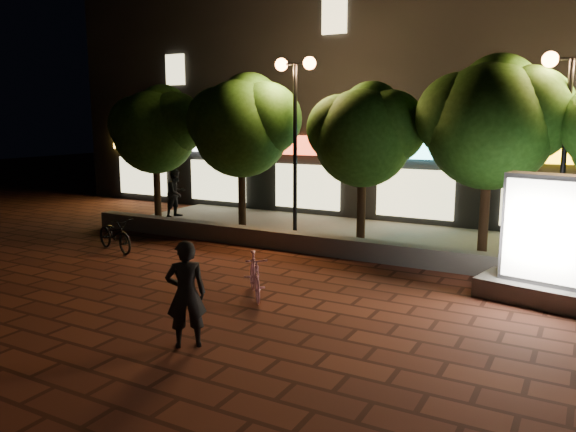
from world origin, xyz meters
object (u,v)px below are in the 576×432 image
Objects in this scene: scooter_pink at (255,275)px; street_lamp_right at (569,104)px; tree_far_left at (157,126)px; street_lamp_left at (295,102)px; tree_right at (493,118)px; pedestrian at (176,193)px; tree_left at (244,122)px; tree_mid at (366,131)px; ad_kiosk at (544,251)px; rider at (186,294)px; scooter_parked at (115,234)px.

street_lamp_right is at bearing 5.99° from scooter_pink.
street_lamp_left is (5.45, -0.26, 0.74)m from tree_far_left.
pedestrian is (-10.72, 0.76, -2.63)m from tree_right.
tree_far_left is 0.95× the size of tree_left.
tree_left is at bearing 178.32° from street_lamp_right.
tree_right is 0.98× the size of street_lamp_left.
tree_far_left is 7.50m from tree_mid.
ad_kiosk is at bearing -91.95° from street_lamp_right.
rider is (4.14, -7.98, -2.58)m from tree_left.
street_lamp_right reaches higher than rider.
tree_left is 7.22m from scooter_pink.
pedestrian is at bearing 169.18° from street_lamp_left.
street_lamp_right reaches higher than tree_left.
street_lamp_left reaches higher than scooter_parked.
tree_far_left is 2.69× the size of rider.
scooter_parked is at bearing -76.05° from rider.
rider is at bearing -107.33° from scooter_parked.
rider is (7.65, -7.98, -2.43)m from tree_far_left.
rider is at bearing -134.68° from pedestrian.
tree_far_left is 0.91× the size of tree_right.
pedestrian is at bearing -89.93° from rider.
street_lamp_left reaches higher than tree_left.
scooter_pink is (7.27, -5.38, -2.84)m from tree_far_left.
street_lamp_right is (12.45, -0.26, 0.60)m from tree_far_left.
rider is 7.13m from scooter_parked.
ad_kiosk reaches higher than scooter_parked.
rider reaches higher than scooter_pink.
scooter_pink is at bearing -87.62° from scooter_parked.
tree_far_left is 3.09× the size of scooter_pink.
scooter_parked is (1.83, -3.87, -2.83)m from tree_far_left.
tree_right is (3.31, 0.00, 0.35)m from tree_mid.
ad_kiosk is (4.86, -2.90, -2.20)m from tree_mid.
rider is at bearing -74.11° from street_lamp_left.
scooter_pink is at bearing -70.42° from street_lamp_left.
street_lamp_left is 8.63m from rider.
ad_kiosk is 6.93m from rider.
tree_mid is 0.90× the size of street_lamp_right.
street_lamp_left is (-2.05, -0.26, 0.81)m from tree_mid.
tree_mid is at bearing -129.72° from rider.
ad_kiosk is (12.36, -2.90, -2.27)m from tree_far_left.
scooter_parked is at bearing -145.67° from tree_mid.
tree_far_left is 3.51m from tree_left.
tree_mid reaches higher than scooter_parked.
scooter_parked is (-5.67, -3.87, -2.75)m from tree_mid.
tree_mid is at bearing 48.87° from scooter_pink.
street_lamp_right is 2.89× the size of rider.
rider is (-3.16, -7.98, -2.70)m from tree_right.
rider is at bearing -111.59° from tree_right.
rider is 1.01× the size of pedestrian.
street_lamp_right is at bearing -3.04° from tree_mid.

